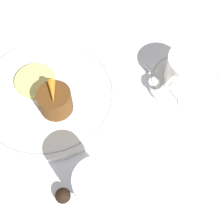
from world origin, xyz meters
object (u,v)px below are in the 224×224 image
object	(u,v)px
dinner_plate	(47,95)
dessert_cake	(55,101)
wine_glass	(98,188)
coffee_cup	(188,70)

from	to	relation	value
dinner_plate	dessert_cake	xyz separation A→B (m)	(0.00, 0.04, 0.03)
wine_glass	dinner_plate	bearing A→B (deg)	-104.00
coffee_cup	wine_glass	world-z (taller)	wine_glass
dinner_plate	coffee_cup	world-z (taller)	coffee_cup
dinner_plate	wine_glass	distance (m)	0.24
wine_glass	dessert_cake	size ratio (longest dim) A/B	1.98
dinner_plate	dessert_cake	world-z (taller)	dessert_cake
dessert_cake	wine_glass	bearing A→B (deg)	74.36
coffee_cup	dessert_cake	xyz separation A→B (m)	(0.23, -0.11, -0.01)
coffee_cup	wine_glass	size ratio (longest dim) A/B	0.94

